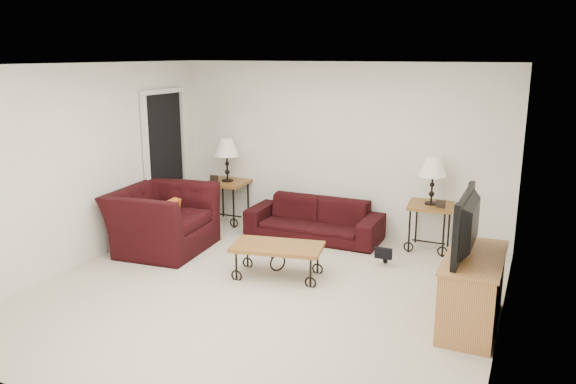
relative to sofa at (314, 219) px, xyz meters
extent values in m
plane|color=beige|center=(0.18, -2.02, -0.28)|extent=(5.00, 5.00, 0.00)
cube|color=white|center=(0.18, 0.48, 0.97)|extent=(5.00, 0.02, 2.50)
cube|color=white|center=(0.18, -4.52, 0.97)|extent=(5.00, 0.02, 2.50)
cube|color=white|center=(-2.32, -2.02, 0.97)|extent=(0.02, 5.00, 2.50)
cube|color=white|center=(2.68, -2.02, 0.97)|extent=(0.02, 5.00, 2.50)
plane|color=white|center=(0.18, -2.02, 2.22)|extent=(5.00, 5.00, 0.00)
cube|color=black|center=(-2.29, -0.37, 0.74)|extent=(0.08, 0.94, 2.04)
imported|color=black|center=(0.00, 0.00, 0.00)|extent=(1.93, 0.76, 0.57)
cube|color=brown|center=(-1.53, 0.18, 0.05)|extent=(0.64, 0.64, 0.67)
cube|color=brown|center=(1.61, 0.18, 0.04)|extent=(0.64, 0.64, 0.64)
cube|color=black|center=(-1.68, 0.03, 0.44)|extent=(0.13, 0.05, 0.11)
cube|color=black|center=(1.76, 0.03, 0.41)|extent=(0.13, 0.03, 0.11)
cube|color=brown|center=(0.15, -1.55, -0.08)|extent=(1.15, 0.76, 0.40)
imported|color=black|center=(-1.69, -1.31, 0.14)|extent=(1.26, 1.40, 0.85)
cube|color=#BA6517|center=(-1.54, -1.36, 0.24)|extent=(0.14, 0.39, 0.38)
cube|color=#C28748|center=(2.41, -1.88, 0.08)|extent=(0.50, 1.20, 0.72)
imported|color=black|center=(2.39, -1.88, 0.74)|extent=(0.14, 1.07, 0.62)
ellipsoid|color=black|center=(1.22, -0.59, -0.07)|extent=(0.36, 0.29, 0.43)
camera|label=1|loc=(2.89, -7.31, 2.33)|focal=35.35mm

